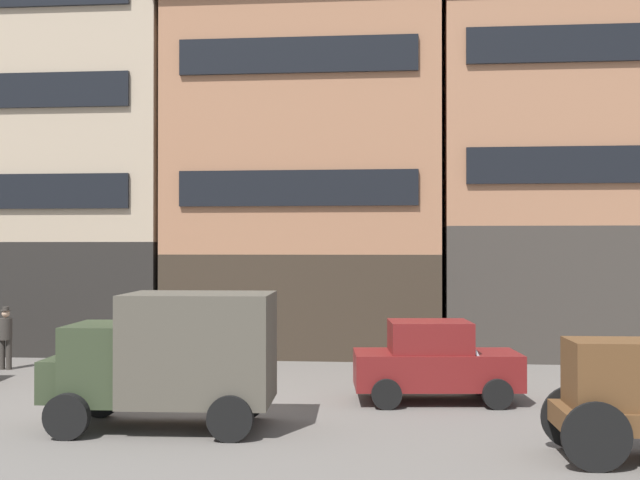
% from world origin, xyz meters
% --- Properties ---
extents(ground_plane, '(120.00, 120.00, 0.00)m').
position_xyz_m(ground_plane, '(0.00, 0.00, 0.00)').
color(ground_plane, '#605B56').
extents(building_far_left, '(10.17, 5.65, 16.99)m').
position_xyz_m(building_far_left, '(-8.12, 10.25, 8.54)').
color(building_far_left, black).
rests_on(building_far_left, ground_plane).
extents(building_center_left, '(9.29, 5.65, 11.95)m').
position_xyz_m(building_center_left, '(1.26, 10.25, 6.02)').
color(building_center_left, '#33281E').
rests_on(building_center_left, ground_plane).
extents(building_center_right, '(7.66, 5.65, 11.87)m').
position_xyz_m(building_center_right, '(9.38, 10.25, 5.98)').
color(building_center_right, '#38332D').
rests_on(building_center_right, ground_plane).
extents(delivery_truck_near, '(4.42, 2.28, 2.62)m').
position_xyz_m(delivery_truck_near, '(-0.14, -1.34, 1.42)').
color(delivery_truck_near, '#2D3823').
rests_on(delivery_truck_near, ground_plane).
extents(sedan_dark, '(3.83, 2.14, 1.83)m').
position_xyz_m(sedan_dark, '(5.10, 1.77, 0.91)').
color(sedan_dark, maroon).
rests_on(sedan_dark, ground_plane).
extents(pedestrian_officer, '(0.41, 0.41, 1.79)m').
position_xyz_m(pedestrian_officer, '(-6.88, 5.34, 0.98)').
color(pedestrian_officer, '#38332D').
rests_on(pedestrian_officer, ground_plane).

